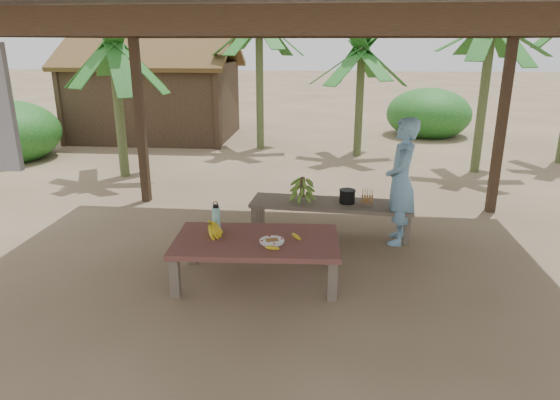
# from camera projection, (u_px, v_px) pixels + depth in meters

# --- Properties ---
(ground) EXTENTS (80.00, 80.00, 0.00)m
(ground) POSITION_uv_depth(u_px,v_px,m) (306.00, 266.00, 5.98)
(ground) COLOR brown
(ground) RESTS_ON ground
(pavilion) EXTENTS (6.60, 5.60, 2.95)m
(pavilion) POSITION_uv_depth(u_px,v_px,m) (309.00, 20.00, 5.12)
(pavilion) COLOR black
(pavilion) RESTS_ON ground
(work_table) EXTENTS (1.85, 1.10, 0.50)m
(work_table) POSITION_uv_depth(u_px,v_px,m) (256.00, 244.00, 5.50)
(work_table) COLOR brown
(work_table) RESTS_ON ground
(bench) EXTENTS (2.24, 0.76, 0.45)m
(bench) POSITION_uv_depth(u_px,v_px,m) (331.00, 206.00, 6.89)
(bench) COLOR brown
(bench) RESTS_ON ground
(ripe_banana_bunch) EXTENTS (0.35, 0.33, 0.17)m
(ripe_banana_bunch) POSITION_uv_depth(u_px,v_px,m) (209.00, 229.00, 5.53)
(ripe_banana_bunch) COLOR yellow
(ripe_banana_bunch) RESTS_ON work_table
(plate) EXTENTS (0.27, 0.27, 0.04)m
(plate) POSITION_uv_depth(u_px,v_px,m) (272.00, 241.00, 5.37)
(plate) COLOR white
(plate) RESTS_ON work_table
(loose_banana_front) EXTENTS (0.16, 0.08, 0.04)m
(loose_banana_front) POSITION_uv_depth(u_px,v_px,m) (272.00, 248.00, 5.19)
(loose_banana_front) COLOR yellow
(loose_banana_front) RESTS_ON work_table
(loose_banana_side) EXTENTS (0.14, 0.15, 0.04)m
(loose_banana_side) POSITION_uv_depth(u_px,v_px,m) (296.00, 237.00, 5.49)
(loose_banana_side) COLOR yellow
(loose_banana_side) RESTS_ON work_table
(water_flask) EXTENTS (0.09, 0.09, 0.34)m
(water_flask) POSITION_uv_depth(u_px,v_px,m) (216.00, 218.00, 5.72)
(water_flask) COLOR #40CAC6
(water_flask) RESTS_ON work_table
(green_banana_stalk) EXTENTS (0.34, 0.34, 0.36)m
(green_banana_stalk) POSITION_uv_depth(u_px,v_px,m) (302.00, 189.00, 6.89)
(green_banana_stalk) COLOR #598C2D
(green_banana_stalk) RESTS_ON bench
(cooking_pot) EXTENTS (0.21, 0.21, 0.18)m
(cooking_pot) POSITION_uv_depth(u_px,v_px,m) (347.00, 197.00, 6.83)
(cooking_pot) COLOR black
(cooking_pot) RESTS_ON bench
(skewer_rack) EXTENTS (0.19, 0.09, 0.24)m
(skewer_rack) POSITION_uv_depth(u_px,v_px,m) (367.00, 197.00, 6.71)
(skewer_rack) COLOR #A57F47
(skewer_rack) RESTS_ON bench
(woman) EXTENTS (0.48, 0.66, 1.67)m
(woman) POSITION_uv_depth(u_px,v_px,m) (401.00, 182.00, 6.46)
(woman) COLOR #6FA7D2
(woman) RESTS_ON ground
(hut) EXTENTS (4.40, 3.43, 2.85)m
(hut) POSITION_uv_depth(u_px,v_px,m) (157.00, 97.00, 13.65)
(hut) COLOR black
(hut) RESTS_ON ground
(banana_plant_ne) EXTENTS (1.80, 1.80, 3.17)m
(banana_plant_ne) POSITION_uv_depth(u_px,v_px,m) (491.00, 35.00, 9.45)
(banana_plant_ne) COLOR #596638
(banana_plant_ne) RESTS_ON ground
(banana_plant_n) EXTENTS (1.80, 1.80, 2.63)m
(banana_plant_n) POSITION_uv_depth(u_px,v_px,m) (361.00, 60.00, 11.05)
(banana_plant_n) COLOR #596638
(banana_plant_n) RESTS_ON ground
(banana_plant_nw) EXTENTS (1.80, 1.80, 3.26)m
(banana_plant_nw) POSITION_uv_depth(u_px,v_px,m) (259.00, 32.00, 11.64)
(banana_plant_nw) COLOR #596638
(banana_plant_nw) RESTS_ON ground
(banana_plant_w) EXTENTS (1.80, 1.80, 2.75)m
(banana_plant_w) POSITION_uv_depth(u_px,v_px,m) (114.00, 58.00, 9.25)
(banana_plant_w) COLOR #596638
(banana_plant_w) RESTS_ON ground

